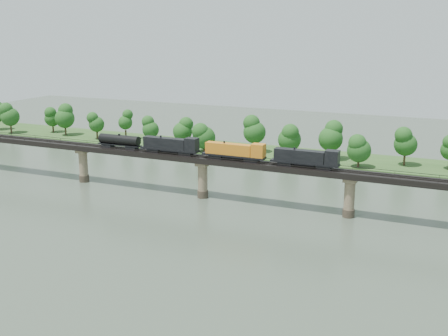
% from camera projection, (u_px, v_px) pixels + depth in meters
% --- Properties ---
extents(ground, '(400.00, 400.00, 0.00)m').
position_uv_depth(ground, '(145.00, 233.00, 127.73)').
color(ground, '#364435').
rests_on(ground, ground).
extents(far_bank, '(300.00, 24.00, 1.60)m').
position_uv_depth(far_bank, '(270.00, 154.00, 202.86)').
color(far_bank, '#294A1D').
rests_on(far_bank, ground).
extents(bridge, '(236.00, 30.00, 11.50)m').
position_uv_depth(bridge, '(203.00, 178.00, 152.98)').
color(bridge, '#473A2D').
rests_on(bridge, ground).
extents(bridge_superstructure, '(220.00, 4.90, 0.75)m').
position_uv_depth(bridge_superstructure, '(202.00, 156.00, 151.43)').
color(bridge_superstructure, black).
rests_on(bridge_superstructure, bridge).
extents(far_treeline, '(289.06, 17.54, 13.60)m').
position_uv_depth(far_treeline, '(244.00, 133.00, 200.16)').
color(far_treeline, '#382619').
rests_on(far_treeline, far_bank).
extents(freight_train, '(70.63, 2.75, 4.86)m').
position_uv_depth(freight_train, '(212.00, 149.00, 149.79)').
color(freight_train, black).
rests_on(freight_train, bridge).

